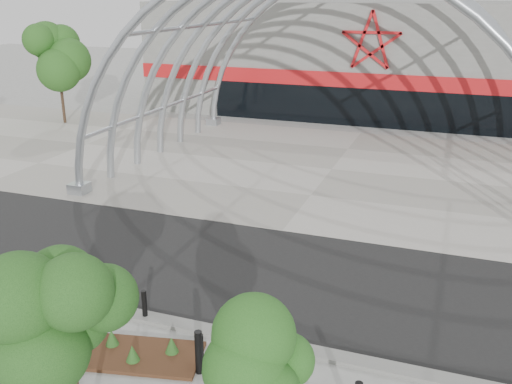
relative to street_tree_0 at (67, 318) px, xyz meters
name	(u,v)px	position (x,y,z in m)	size (l,w,h in m)	color
ground	(207,326)	(0.50, 4.88, -3.02)	(140.00, 140.00, 0.00)	gray
road	(251,271)	(0.50, 8.38, -3.01)	(140.00, 7.00, 0.02)	black
forecourt	(332,169)	(0.50, 20.38, -3.00)	(60.00, 17.00, 0.04)	#99958B
kerb	(203,329)	(0.50, 4.63, -2.96)	(60.00, 0.50, 0.12)	slate
arena_building	(385,56)	(0.50, 38.33, 0.97)	(34.00, 15.24, 8.00)	slate
vault_canopy	(332,169)	(0.50, 20.38, -3.00)	(20.80, 15.80, 20.36)	#A4A9AF
planting_bed	(102,349)	(-1.48, 2.86, -2.90)	(5.15, 2.49, 0.52)	#381F15
street_tree_0	(67,318)	(0.00, 0.00, 0.00)	(1.84, 1.84, 4.20)	#311E13
street_tree_1	(264,365)	(3.68, 0.51, -0.48)	(1.50, 1.50, 3.54)	#332615
bench_0	(43,352)	(-2.69, 2.11, -2.78)	(2.39, 0.89, 0.49)	black
bollard_0	(16,300)	(-4.74, 3.54, -2.49)	(0.17, 0.17, 1.07)	black
bollard_1	(144,305)	(-1.27, 4.63, -2.57)	(0.14, 0.14, 0.90)	black
bollard_2	(201,352)	(1.15, 3.14, -2.55)	(0.15, 0.15, 0.95)	black
bollard_3	(199,352)	(1.18, 2.99, -2.45)	(0.18, 0.18, 1.15)	black
bg_tree_0	(57,55)	(-19.50, 24.88, 1.62)	(3.00, 3.00, 6.45)	black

